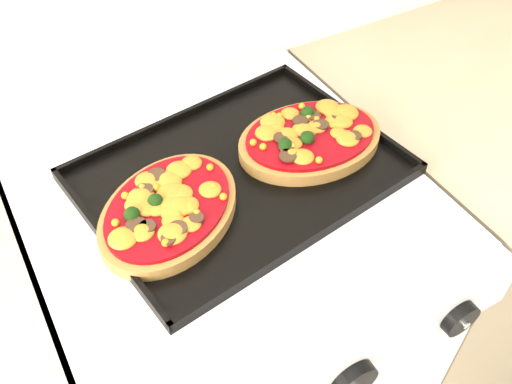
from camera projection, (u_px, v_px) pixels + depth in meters
stove at (232, 340)px, 1.20m from camera, size 0.60×0.60×0.91m
control_panel at (337, 372)px, 0.73m from camera, size 0.60×0.02×0.09m
knob_center at (354, 381)px, 0.72m from camera, size 0.06×0.02×0.06m
knob_right at (460, 319)px, 0.78m from camera, size 0.06×0.02×0.06m
baking_tray at (240, 171)px, 0.89m from camera, size 0.51×0.41×0.02m
pizza_left at (169, 209)px, 0.81m from camera, size 0.30×0.28×0.03m
pizza_right at (310, 138)px, 0.92m from camera, size 0.26×0.20×0.04m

